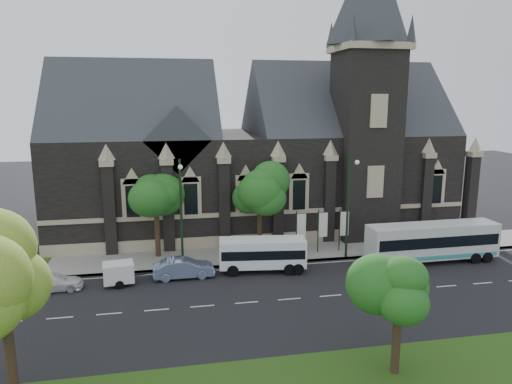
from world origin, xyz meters
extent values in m
plane|color=black|center=(0.00, 0.00, 0.00)|extent=(160.00, 160.00, 0.00)
cube|color=gray|center=(0.00, 9.50, 0.07)|extent=(80.00, 5.00, 0.15)
cube|color=black|center=(4.00, 19.50, 5.00)|extent=(40.00, 15.00, 10.00)
cube|color=#33363B|center=(-8.00, 19.50, 10.00)|extent=(16.00, 15.00, 15.00)
cube|color=#33363B|center=(14.00, 19.50, 10.00)|extent=(20.00, 15.00, 15.00)
cube|color=#33363B|center=(-4.00, 15.00, 10.00)|extent=(6.00, 6.00, 6.00)
cube|color=black|center=(14.00, 13.50, 9.00)|extent=(5.50, 5.50, 18.00)
cube|color=tan|center=(14.00, 13.50, 18.20)|extent=(6.20, 6.20, 0.60)
cube|color=tan|center=(4.00, 11.96, 3.20)|extent=(40.00, 0.22, 0.40)
cube|color=tan|center=(4.00, 11.96, 0.60)|extent=(40.00, 0.25, 1.20)
cube|color=black|center=(2.00, 11.82, 4.80)|extent=(1.20, 0.12, 2.80)
cylinder|color=black|center=(-12.00, -9.00, 2.20)|extent=(0.44, 0.44, 4.40)
sphere|color=olive|center=(-12.00, -9.00, 6.22)|extent=(4.16, 4.16, 4.16)
sphere|color=olive|center=(-11.22, -8.22, 7.00)|extent=(3.12, 3.12, 3.12)
cylinder|color=black|center=(6.00, -9.50, 1.54)|extent=(0.44, 0.44, 3.08)
sphere|color=#205B1C|center=(6.00, -9.50, 4.48)|extent=(3.20, 3.20, 3.20)
sphere|color=#205B1C|center=(6.60, -8.90, 5.08)|extent=(2.40, 2.40, 2.40)
cylinder|color=black|center=(3.00, 10.50, 1.98)|extent=(0.44, 0.44, 3.96)
sphere|color=#205B1C|center=(3.00, 10.50, 5.64)|extent=(3.84, 3.84, 3.84)
sphere|color=#205B1C|center=(3.72, 11.22, 6.36)|extent=(2.88, 2.88, 2.88)
cylinder|color=black|center=(-6.00, 10.50, 1.98)|extent=(0.44, 0.44, 3.96)
sphere|color=#205B1C|center=(-6.00, 10.50, 5.57)|extent=(3.68, 3.68, 3.68)
sphere|color=#205B1C|center=(-5.31, 11.19, 6.26)|extent=(2.76, 2.76, 2.76)
cylinder|color=black|center=(10.00, 7.30, 4.50)|extent=(0.20, 0.20, 9.00)
cylinder|color=black|center=(10.00, 6.50, 8.70)|extent=(0.10, 1.60, 0.10)
sphere|color=silver|center=(10.00, 5.70, 8.60)|extent=(0.36, 0.36, 0.36)
cylinder|color=black|center=(-4.00, 7.30, 4.50)|extent=(0.20, 0.20, 9.00)
cylinder|color=black|center=(-4.00, 6.50, 8.70)|extent=(0.10, 1.60, 0.10)
sphere|color=silver|center=(-4.00, 5.70, 8.60)|extent=(0.36, 0.36, 0.36)
cylinder|color=black|center=(6.00, 9.00, 2.00)|extent=(0.10, 0.10, 4.00)
cube|color=white|center=(6.45, 9.00, 2.60)|extent=(0.80, 0.04, 2.20)
cylinder|color=black|center=(8.00, 9.00, 2.00)|extent=(0.10, 0.10, 4.00)
cube|color=white|center=(8.45, 9.00, 2.60)|extent=(0.80, 0.04, 2.20)
cylinder|color=black|center=(10.00, 9.00, 2.00)|extent=(0.10, 0.10, 4.00)
cube|color=white|center=(10.45, 9.00, 2.60)|extent=(0.80, 0.04, 2.20)
cube|color=silver|center=(16.77, 5.08, 1.87)|extent=(11.29, 2.51, 2.83)
cube|color=black|center=(16.77, 5.08, 2.04)|extent=(10.84, 2.54, 0.92)
cube|color=teal|center=(16.77, 5.08, 0.75)|extent=(10.84, 2.53, 0.35)
cylinder|color=black|center=(12.85, 3.85, 0.45)|extent=(0.90, 0.29, 0.90)
cylinder|color=black|center=(12.81, 6.19, 0.45)|extent=(0.90, 0.29, 0.90)
cylinder|color=black|center=(20.16, 3.95, 0.45)|extent=(0.90, 0.29, 0.90)
cylinder|color=black|center=(20.13, 6.30, 0.45)|extent=(0.90, 0.29, 0.90)
cylinder|color=black|center=(21.29, 3.97, 0.45)|extent=(0.90, 0.29, 0.90)
cylinder|color=black|center=(21.26, 6.32, 0.45)|extent=(0.90, 0.29, 0.90)
cube|color=white|center=(2.26, 5.65, 1.54)|extent=(7.05, 2.95, 2.19)
cube|color=black|center=(2.26, 5.65, 1.64)|extent=(6.78, 2.96, 0.74)
cylinder|color=black|center=(-0.25, 4.87, 0.45)|extent=(0.93, 0.39, 0.90)
cylinder|color=black|center=(0.01, 7.01, 0.45)|extent=(0.93, 0.39, 0.90)
cylinder|color=black|center=(4.17, 4.34, 0.45)|extent=(0.93, 0.39, 0.90)
cylinder|color=black|center=(4.43, 6.48, 0.45)|extent=(0.93, 0.39, 0.90)
cylinder|color=black|center=(4.85, 4.26, 0.45)|extent=(0.93, 0.39, 0.90)
cylinder|color=black|center=(5.11, 6.39, 0.45)|extent=(0.93, 0.39, 0.90)
cube|color=white|center=(-8.80, 4.86, 0.98)|extent=(2.37, 1.90, 1.41)
cylinder|color=black|center=(-8.69, 4.05, 0.30)|extent=(0.63, 0.30, 0.61)
cylinder|color=black|center=(-8.91, 5.67, 0.30)|extent=(0.63, 0.30, 0.61)
cylinder|color=black|center=(-7.40, 5.05, 0.60)|extent=(1.30, 0.25, 0.08)
imported|color=#7B8DB2|center=(-4.00, 5.39, 0.77)|extent=(4.73, 1.78, 1.54)
imported|color=white|center=(-13.39, 4.75, 0.61)|extent=(4.22, 1.76, 1.22)
camera|label=1|loc=(-4.96, -29.31, 13.68)|focal=32.89mm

